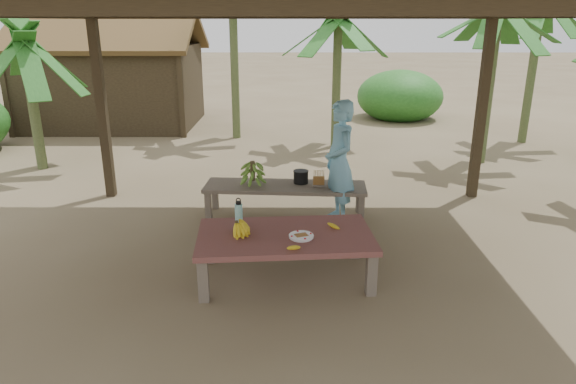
{
  "coord_description": "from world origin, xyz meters",
  "views": [
    {
      "loc": [
        -0.02,
        -5.25,
        2.59
      ],
      "look_at": [
        -0.04,
        0.09,
        0.8
      ],
      "focal_mm": 32.0,
      "sensor_mm": 36.0,
      "label": 1
    }
  ],
  "objects_px": {
    "woman": "(339,162)",
    "work_table": "(285,240)",
    "ripe_banana_bunch": "(237,227)",
    "cooking_pot": "(301,177)",
    "bench": "(285,189)",
    "water_flask": "(239,214)",
    "plate": "(301,236)"
  },
  "relations": [
    {
      "from": "work_table",
      "to": "plate",
      "type": "distance_m",
      "value": 0.21
    },
    {
      "from": "work_table",
      "to": "bench",
      "type": "height_order",
      "value": "work_table"
    },
    {
      "from": "bench",
      "to": "cooking_pot",
      "type": "distance_m",
      "value": 0.28
    },
    {
      "from": "work_table",
      "to": "woman",
      "type": "bearing_deg",
      "value": 62.34
    },
    {
      "from": "work_table",
      "to": "plate",
      "type": "height_order",
      "value": "plate"
    },
    {
      "from": "work_table",
      "to": "woman",
      "type": "distance_m",
      "value": 1.82
    },
    {
      "from": "work_table",
      "to": "cooking_pot",
      "type": "xyz_separation_m",
      "value": [
        0.2,
        1.9,
        0.1
      ]
    },
    {
      "from": "ripe_banana_bunch",
      "to": "water_flask",
      "type": "relative_size",
      "value": 0.88
    },
    {
      "from": "cooking_pot",
      "to": "work_table",
      "type": "bearing_deg",
      "value": -95.94
    },
    {
      "from": "bench",
      "to": "ripe_banana_bunch",
      "type": "relative_size",
      "value": 8.27
    },
    {
      "from": "work_table",
      "to": "cooking_pot",
      "type": "height_order",
      "value": "cooking_pot"
    },
    {
      "from": "bench",
      "to": "water_flask",
      "type": "bearing_deg",
      "value": -103.47
    },
    {
      "from": "plate",
      "to": "woman",
      "type": "relative_size",
      "value": 0.15
    },
    {
      "from": "water_flask",
      "to": "cooking_pot",
      "type": "bearing_deg",
      "value": 67.15
    },
    {
      "from": "woman",
      "to": "plate",
      "type": "bearing_deg",
      "value": -31.54
    },
    {
      "from": "work_table",
      "to": "bench",
      "type": "relative_size",
      "value": 0.84
    },
    {
      "from": "work_table",
      "to": "cooking_pot",
      "type": "bearing_deg",
      "value": 79.46
    },
    {
      "from": "water_flask",
      "to": "cooking_pot",
      "type": "xyz_separation_m",
      "value": [
        0.7,
        1.66,
        -0.09
      ]
    },
    {
      "from": "ripe_banana_bunch",
      "to": "cooking_pot",
      "type": "bearing_deg",
      "value": 70.15
    },
    {
      "from": "bench",
      "to": "water_flask",
      "type": "relative_size",
      "value": 7.26
    },
    {
      "from": "woman",
      "to": "cooking_pot",
      "type": "bearing_deg",
      "value": -132.59
    },
    {
      "from": "bench",
      "to": "ripe_banana_bunch",
      "type": "distance_m",
      "value": 1.9
    },
    {
      "from": "cooking_pot",
      "to": "plate",
      "type": "bearing_deg",
      "value": -90.98
    },
    {
      "from": "bench",
      "to": "plate",
      "type": "bearing_deg",
      "value": -80.89
    },
    {
      "from": "work_table",
      "to": "woman",
      "type": "height_order",
      "value": "woman"
    },
    {
      "from": "bench",
      "to": "work_table",
      "type": "bearing_deg",
      "value": -85.74
    },
    {
      "from": "cooking_pot",
      "to": "woman",
      "type": "distance_m",
      "value": 0.63
    },
    {
      "from": "work_table",
      "to": "water_flask",
      "type": "bearing_deg",
      "value": 149.09
    },
    {
      "from": "work_table",
      "to": "ripe_banana_bunch",
      "type": "bearing_deg",
      "value": 177.69
    },
    {
      "from": "water_flask",
      "to": "woman",
      "type": "distance_m",
      "value": 1.84
    },
    {
      "from": "bench",
      "to": "cooking_pot",
      "type": "bearing_deg",
      "value": 27.51
    },
    {
      "from": "woman",
      "to": "work_table",
      "type": "bearing_deg",
      "value": -37.59
    }
  ]
}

